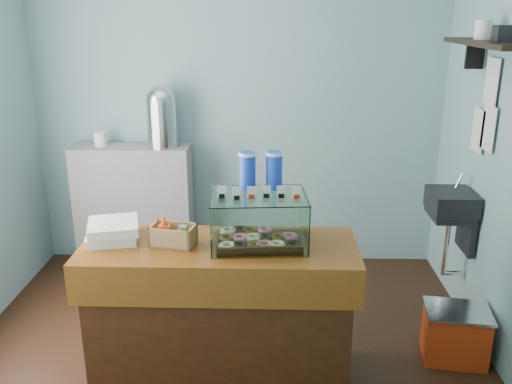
{
  "coord_description": "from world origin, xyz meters",
  "views": [
    {
      "loc": [
        0.3,
        -3.11,
        2.18
      ],
      "look_at": [
        0.21,
        -0.15,
        1.19
      ],
      "focal_mm": 38.0,
      "sensor_mm": 36.0,
      "label": 1
    }
  ],
  "objects_px": {
    "coffee_urn": "(162,115)",
    "red_cooler": "(455,334)",
    "counter": "(221,312)",
    "display_case": "(258,216)"
  },
  "relations": [
    {
      "from": "counter",
      "to": "red_cooler",
      "type": "relative_size",
      "value": 3.58
    },
    {
      "from": "display_case",
      "to": "coffee_urn",
      "type": "relative_size",
      "value": 1.11
    },
    {
      "from": "counter",
      "to": "coffee_urn",
      "type": "xyz_separation_m",
      "value": [
        -0.61,
        1.56,
        0.91
      ]
    },
    {
      "from": "counter",
      "to": "coffee_urn",
      "type": "distance_m",
      "value": 1.91
    },
    {
      "from": "coffee_urn",
      "to": "red_cooler",
      "type": "distance_m",
      "value": 2.77
    },
    {
      "from": "red_cooler",
      "to": "counter",
      "type": "bearing_deg",
      "value": -163.15
    },
    {
      "from": "counter",
      "to": "display_case",
      "type": "relative_size",
      "value": 2.79
    },
    {
      "from": "coffee_urn",
      "to": "red_cooler",
      "type": "xyz_separation_m",
      "value": [
        2.12,
        -1.32,
        -1.19
      ]
    },
    {
      "from": "counter",
      "to": "display_case",
      "type": "bearing_deg",
      "value": 13.79
    },
    {
      "from": "red_cooler",
      "to": "coffee_urn",
      "type": "bearing_deg",
      "value": 155.94
    }
  ]
}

